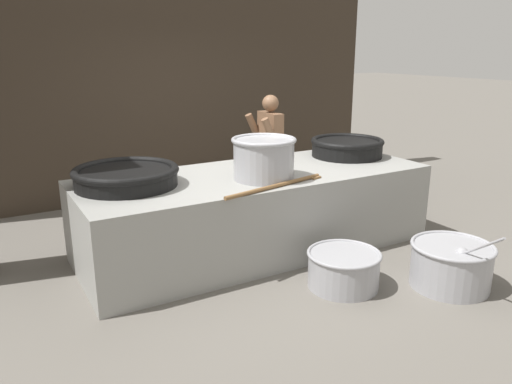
{
  "coord_description": "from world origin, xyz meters",
  "views": [
    {
      "loc": [
        -2.62,
        -4.54,
        2.17
      ],
      "look_at": [
        0.0,
        0.0,
        0.65
      ],
      "focal_mm": 35.0,
      "sensor_mm": 36.0,
      "label": 1
    }
  ],
  "objects_px": {
    "stock_pot": "(264,157)",
    "cook": "(270,149)",
    "prep_bowl_vegetables": "(451,263)",
    "giant_wok_near": "(126,176)",
    "giant_wok_far": "(347,147)",
    "prep_bowl_meat": "(344,268)"
  },
  "relations": [
    {
      "from": "giant_wok_far",
      "to": "prep_bowl_meat",
      "type": "bearing_deg",
      "value": -129.73
    },
    {
      "from": "cook",
      "to": "prep_bowl_vegetables",
      "type": "height_order",
      "value": "cook"
    },
    {
      "from": "giant_wok_far",
      "to": "prep_bowl_vegetables",
      "type": "distance_m",
      "value": 2.09
    },
    {
      "from": "stock_pot",
      "to": "cook",
      "type": "distance_m",
      "value": 1.65
    },
    {
      "from": "prep_bowl_vegetables",
      "to": "prep_bowl_meat",
      "type": "distance_m",
      "value": 1.01
    },
    {
      "from": "prep_bowl_meat",
      "to": "giant_wok_near",
      "type": "bearing_deg",
      "value": 138.52
    },
    {
      "from": "cook",
      "to": "stock_pot",
      "type": "bearing_deg",
      "value": 59.57
    },
    {
      "from": "cook",
      "to": "prep_bowl_meat",
      "type": "height_order",
      "value": "cook"
    },
    {
      "from": "cook",
      "to": "giant_wok_near",
      "type": "bearing_deg",
      "value": 25.94
    },
    {
      "from": "giant_wok_near",
      "to": "stock_pot",
      "type": "distance_m",
      "value": 1.38
    },
    {
      "from": "stock_pot",
      "to": "prep_bowl_meat",
      "type": "height_order",
      "value": "stock_pot"
    },
    {
      "from": "giant_wok_near",
      "to": "prep_bowl_vegetables",
      "type": "height_order",
      "value": "giant_wok_near"
    },
    {
      "from": "giant_wok_far",
      "to": "giant_wok_near",
      "type": "bearing_deg",
      "value": -179.79
    },
    {
      "from": "giant_wok_far",
      "to": "stock_pot",
      "type": "distance_m",
      "value": 1.54
    },
    {
      "from": "prep_bowl_vegetables",
      "to": "giant_wok_far",
      "type": "bearing_deg",
      "value": 80.87
    },
    {
      "from": "giant_wok_far",
      "to": "prep_bowl_meat",
      "type": "distance_m",
      "value": 2.01
    },
    {
      "from": "stock_pot",
      "to": "cook",
      "type": "bearing_deg",
      "value": 56.35
    },
    {
      "from": "giant_wok_near",
      "to": "prep_bowl_vegetables",
      "type": "distance_m",
      "value": 3.21
    },
    {
      "from": "prep_bowl_vegetables",
      "to": "stock_pot",
      "type": "bearing_deg",
      "value": 128.19
    },
    {
      "from": "stock_pot",
      "to": "cook",
      "type": "relative_size",
      "value": 0.42
    },
    {
      "from": "giant_wok_far",
      "to": "prep_bowl_vegetables",
      "type": "bearing_deg",
      "value": -99.13
    },
    {
      "from": "giant_wok_near",
      "to": "prep_bowl_vegetables",
      "type": "bearing_deg",
      "value": -37.74
    }
  ]
}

